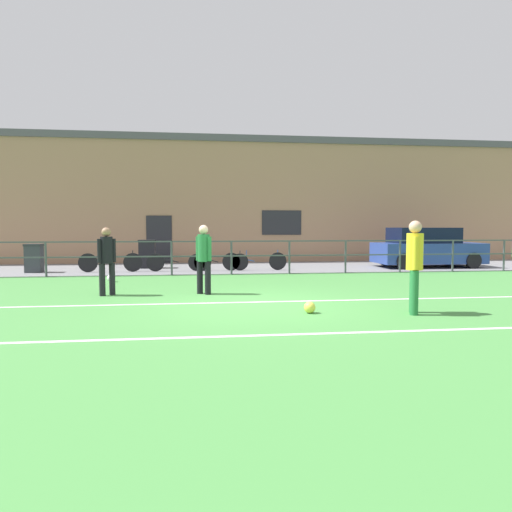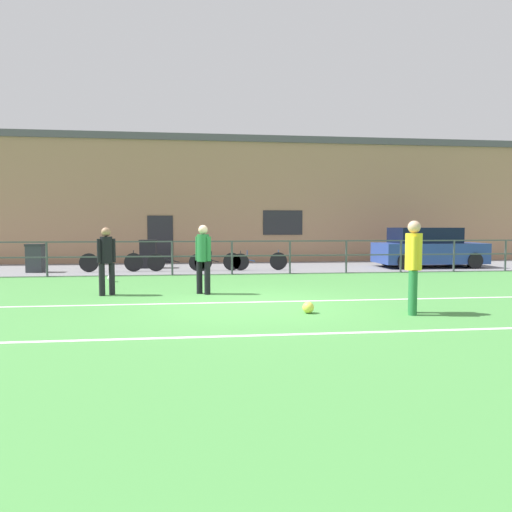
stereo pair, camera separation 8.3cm
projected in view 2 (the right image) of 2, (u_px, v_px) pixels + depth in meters
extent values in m
cube|color=#478C42|center=(251.00, 305.00, 9.62)|extent=(60.00, 44.00, 0.04)
cube|color=white|center=(250.00, 302.00, 9.88)|extent=(36.00, 0.11, 0.00)
cube|color=white|center=(271.00, 335.00, 6.90)|extent=(36.00, 0.11, 0.00)
cube|color=slate|center=(228.00, 268.00, 18.04)|extent=(48.00, 5.00, 0.02)
cylinder|color=#474C51|center=(47.00, 259.00, 14.82)|extent=(0.07, 0.07, 1.15)
cylinder|color=#474C51|center=(110.00, 259.00, 15.06)|extent=(0.07, 0.07, 1.15)
cylinder|color=#474C51|center=(172.00, 258.00, 15.29)|extent=(0.07, 0.07, 1.15)
cylinder|color=#474C51|center=(232.00, 258.00, 15.53)|extent=(0.07, 0.07, 1.15)
cylinder|color=#474C51|center=(290.00, 257.00, 15.77)|extent=(0.07, 0.07, 1.15)
cylinder|color=#474C51|center=(346.00, 257.00, 16.00)|extent=(0.07, 0.07, 1.15)
cylinder|color=#474C51|center=(401.00, 256.00, 16.24)|extent=(0.07, 0.07, 1.15)
cylinder|color=#474C51|center=(454.00, 256.00, 16.48)|extent=(0.07, 0.07, 1.15)
cylinder|color=#474C51|center=(505.00, 255.00, 16.71)|extent=(0.07, 0.07, 1.15)
cube|color=#474C51|center=(232.00, 241.00, 15.49)|extent=(36.00, 0.04, 0.04)
cube|color=#474C51|center=(232.00, 256.00, 15.53)|extent=(36.00, 0.04, 0.04)
cube|color=#A37A5B|center=(223.00, 204.00, 21.53)|extent=(28.00, 2.40, 5.38)
cube|color=#232328|center=(160.00, 240.00, 20.10)|extent=(1.10, 0.04, 2.10)
cube|color=#232328|center=(283.00, 223.00, 20.70)|extent=(1.80, 0.04, 1.10)
cube|color=#4C4C51|center=(223.00, 143.00, 21.35)|extent=(28.00, 2.56, 0.30)
cylinder|color=black|center=(102.00, 280.00, 10.78)|extent=(0.14, 0.14, 0.76)
cylinder|color=black|center=(112.00, 279.00, 10.93)|extent=(0.14, 0.14, 0.76)
cylinder|color=black|center=(106.00, 250.00, 10.81)|extent=(0.28, 0.28, 0.63)
sphere|color=#A37556|center=(106.00, 232.00, 10.78)|extent=(0.22, 0.22, 0.22)
cylinder|color=black|center=(99.00, 251.00, 10.71)|extent=(0.10, 0.10, 0.56)
cylinder|color=black|center=(113.00, 250.00, 10.92)|extent=(0.10, 0.10, 0.56)
cylinder|color=#237038|center=(412.00, 291.00, 8.67)|extent=(0.15, 0.15, 0.83)
cylinder|color=#237038|center=(413.00, 293.00, 8.42)|extent=(0.15, 0.15, 0.83)
cylinder|color=gold|center=(414.00, 252.00, 8.50)|extent=(0.31, 0.31, 0.68)
sphere|color=tan|center=(414.00, 227.00, 8.47)|extent=(0.23, 0.23, 0.23)
cylinder|color=gold|center=(413.00, 252.00, 8.67)|extent=(0.11, 0.11, 0.61)
cylinder|color=gold|center=(414.00, 253.00, 8.32)|extent=(0.11, 0.11, 0.61)
cylinder|color=black|center=(207.00, 278.00, 10.99)|extent=(0.14, 0.14, 0.79)
cylinder|color=black|center=(199.00, 277.00, 11.12)|extent=(0.14, 0.14, 0.79)
cylinder|color=#237038|center=(203.00, 248.00, 11.01)|extent=(0.29, 0.29, 0.65)
sphere|color=beige|center=(203.00, 230.00, 10.98)|extent=(0.22, 0.22, 0.22)
cylinder|color=#237038|center=(209.00, 249.00, 10.91)|extent=(0.10, 0.10, 0.58)
cylinder|color=#237038|center=(198.00, 248.00, 11.11)|extent=(0.10, 0.10, 0.58)
sphere|color=white|center=(111.00, 278.00, 13.50)|extent=(0.22, 0.22, 0.22)
sphere|color=#E5E04C|center=(308.00, 307.00, 8.63)|extent=(0.22, 0.22, 0.22)
cube|color=#28428E|center=(429.00, 253.00, 18.16)|extent=(4.11, 1.82, 0.79)
cube|color=black|center=(424.00, 235.00, 18.09)|extent=(2.47, 1.53, 0.60)
cylinder|color=black|center=(405.00, 261.00, 17.15)|extent=(0.60, 0.18, 0.60)
cylinder|color=black|center=(475.00, 261.00, 17.48)|extent=(0.60, 0.18, 0.60)
cylinder|color=black|center=(386.00, 258.00, 18.88)|extent=(0.60, 0.18, 0.60)
cylinder|color=black|center=(450.00, 258.00, 19.21)|extent=(0.60, 0.18, 0.60)
cylinder|color=black|center=(89.00, 263.00, 16.14)|extent=(0.67, 0.04, 0.67)
cylinder|color=black|center=(134.00, 262.00, 16.33)|extent=(0.67, 0.04, 0.67)
cube|color=black|center=(111.00, 256.00, 16.22)|extent=(1.20, 0.04, 0.04)
cube|color=black|center=(100.00, 260.00, 16.18)|extent=(0.75, 0.03, 0.24)
cylinder|color=black|center=(103.00, 254.00, 16.18)|extent=(0.03, 0.03, 0.20)
cylinder|color=black|center=(134.00, 254.00, 16.31)|extent=(0.03, 0.03, 0.28)
cylinder|color=black|center=(197.00, 262.00, 16.60)|extent=(0.62, 0.04, 0.62)
cylinder|color=black|center=(241.00, 262.00, 16.78)|extent=(0.62, 0.04, 0.62)
cube|color=black|center=(219.00, 257.00, 16.68)|extent=(1.23, 0.04, 0.04)
cube|color=black|center=(208.00, 259.00, 16.64)|extent=(0.77, 0.03, 0.23)
cylinder|color=black|center=(212.00, 254.00, 16.64)|extent=(0.03, 0.03, 0.20)
cylinder|color=black|center=(241.00, 255.00, 16.76)|extent=(0.03, 0.03, 0.28)
cylinder|color=black|center=(156.00, 263.00, 16.42)|extent=(0.63, 0.04, 0.63)
cylinder|color=black|center=(203.00, 262.00, 16.62)|extent=(0.63, 0.04, 0.63)
cube|color=black|center=(180.00, 257.00, 16.51)|extent=(1.31, 0.04, 0.04)
cube|color=black|center=(168.00, 260.00, 16.46)|extent=(0.82, 0.03, 0.23)
cylinder|color=black|center=(172.00, 254.00, 16.47)|extent=(0.03, 0.03, 0.20)
cylinder|color=black|center=(203.00, 255.00, 16.60)|extent=(0.03, 0.03, 0.28)
cylinder|color=black|center=(232.00, 262.00, 16.74)|extent=(0.65, 0.04, 0.65)
cylinder|color=black|center=(278.00, 261.00, 16.95)|extent=(0.65, 0.04, 0.65)
cube|color=#234C99|center=(255.00, 256.00, 16.83)|extent=(1.34, 0.04, 0.04)
cube|color=#234C99|center=(244.00, 259.00, 16.79)|extent=(0.84, 0.03, 0.24)
cylinder|color=#234C99|center=(247.00, 253.00, 16.79)|extent=(0.03, 0.03, 0.20)
cylinder|color=#234C99|center=(278.00, 254.00, 16.93)|extent=(0.03, 0.03, 0.28)
cube|color=#33383D|center=(35.00, 259.00, 16.08)|extent=(0.53, 0.45, 0.92)
cube|color=#282C30|center=(35.00, 245.00, 16.05)|extent=(0.57, 0.48, 0.08)
cube|color=black|center=(148.00, 255.00, 17.75)|extent=(0.61, 0.51, 1.01)
cube|color=black|center=(148.00, 241.00, 17.71)|extent=(0.65, 0.55, 0.08)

